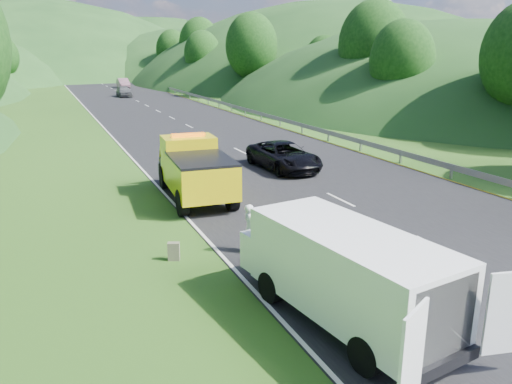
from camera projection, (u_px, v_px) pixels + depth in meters
name	position (u px, v px, depth m)	size (l,w,h in m)	color
ground	(330.00, 241.00, 17.30)	(320.00, 320.00, 0.00)	#38661E
road_surface	(158.00, 111.00, 53.74)	(14.00, 200.00, 0.02)	black
guardrail	(191.00, 99.00, 67.56)	(0.06, 140.00, 1.52)	gray
tree_line_right	(255.00, 92.00, 79.03)	(14.00, 140.00, 14.00)	#255719
hills_backdrop	(95.00, 74.00, 138.66)	(201.00, 288.60, 44.00)	#2D5B23
tow_truck	(195.00, 169.00, 21.89)	(2.80, 6.51, 2.73)	black
white_van	(344.00, 270.00, 11.82)	(3.75, 6.99, 2.37)	black
woman	(250.00, 252.00, 16.30)	(0.59, 0.43, 1.62)	silver
child	(285.00, 240.00, 17.37)	(0.49, 0.38, 1.00)	tan
worker	(447.00, 344.00, 11.21)	(1.12, 0.64, 1.73)	black
suitcase	(174.00, 251.00, 15.62)	(0.37, 0.20, 0.59)	#63604A
spare_tire	(431.00, 317.00, 12.35)	(0.72, 0.72, 0.20)	black
passing_suv	(284.00, 169.00, 27.63)	(2.46, 5.34, 1.48)	black
dist_car_a	(124.00, 97.00, 70.17)	(1.80, 4.49, 1.53)	#48494D
dist_car_b	(124.00, 88.00, 87.05)	(1.70, 4.87, 1.60)	#744D5E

